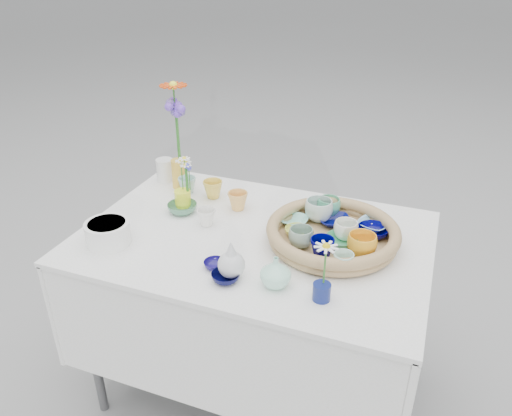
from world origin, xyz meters
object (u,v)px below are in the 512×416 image
(display_table, at_px, (254,384))
(wicker_tray, at_px, (333,234))
(bud_vase_seafoam, at_px, (276,272))
(tall_vase_yellow, at_px, (180,174))

(display_table, relative_size, wicker_tray, 2.66)
(wicker_tray, distance_m, bud_vase_seafoam, 0.33)
(wicker_tray, bearing_deg, bud_vase_seafoam, -109.67)
(display_table, height_order, wicker_tray, wicker_tray)
(display_table, bearing_deg, bud_vase_seafoam, -56.41)
(display_table, height_order, tall_vase_yellow, tall_vase_yellow)
(display_table, relative_size, tall_vase_yellow, 9.82)
(display_table, height_order, bud_vase_seafoam, bud_vase_seafoam)
(bud_vase_seafoam, xyz_separation_m, tall_vase_yellow, (-0.62, 0.53, 0.01))
(bud_vase_seafoam, bearing_deg, wicker_tray, 70.33)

